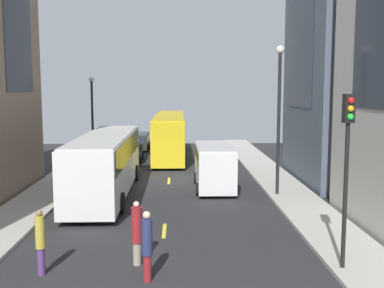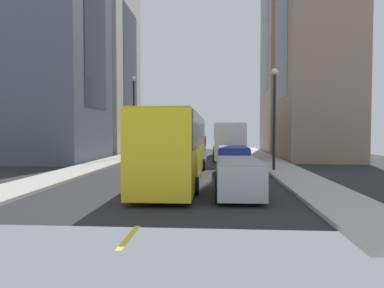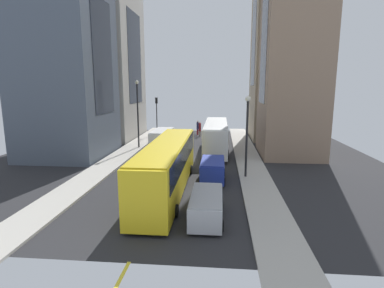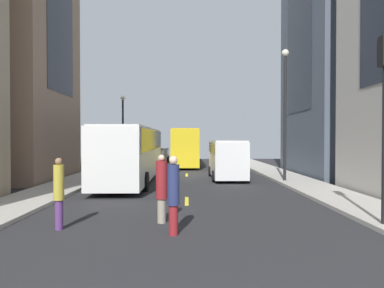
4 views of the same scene
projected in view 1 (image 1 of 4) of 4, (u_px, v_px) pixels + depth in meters
The scene contains 19 objects.
ground_plane at pixel (169, 181), 30.11m from camera, with size 40.20×40.20×0.00m, color #28282B.
sidewalk_west at pixel (61, 180), 29.90m from camera, with size 2.59×44.00×0.15m, color #B2ADA3.
sidewalk_east at pixel (275, 179), 30.31m from camera, with size 2.59×44.00×0.15m, color #B2ADA3.
lane_stripe_1 at pixel (164, 231), 19.69m from camera, with size 0.16×2.00×0.01m, color yellow.
lane_stripe_2 at pixel (169, 181), 30.11m from camera, with size 0.16×2.00×0.01m, color yellow.
lane_stripe_3 at pixel (171, 157), 40.53m from camera, with size 0.16×2.00×0.01m, color yellow.
lane_stripe_4 at pixel (172, 142), 50.95m from camera, with size 0.16×2.00×0.01m, color yellow.
building_east_1 at pixel (368, 14), 29.21m from camera, with size 8.26×9.53×20.88m.
city_bus_white at pixel (106, 159), 26.07m from camera, with size 2.80×12.68×3.35m.
streetcar_yellow at pixel (169, 132), 40.42m from camera, with size 2.70×14.47×3.59m.
delivery_van_white at pixel (214, 164), 27.58m from camera, with size 2.25×5.42×2.58m.
car_blue_0 at pixel (129, 149), 37.69m from camera, with size 2.03×4.15×1.69m.
car_silver_1 at pixel (139, 140), 45.13m from camera, with size 1.95×4.43×1.52m.
pedestrian_crossing_near at pixel (137, 231), 15.80m from camera, with size 0.36×0.36×2.19m.
pedestrian_walking_far at pixel (147, 244), 14.44m from camera, with size 0.34×0.34×2.22m.
pedestrian_crossing_mid at pixel (40, 240), 14.95m from camera, with size 0.31×0.31×2.14m.
traffic_light_near_corner at pixel (347, 148), 14.83m from camera, with size 0.32×0.44×5.60m.
streetlamp_near at pixel (92, 110), 36.33m from camera, with size 0.44×0.44×6.59m.
streetlamp_far at pixel (279, 106), 25.28m from camera, with size 0.44×0.44×7.99m.
Camera 1 is at (0.58, -29.64, 5.97)m, focal length 44.20 mm.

